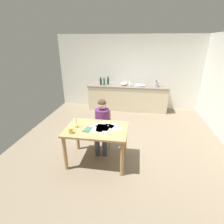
% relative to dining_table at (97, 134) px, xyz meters
% --- Properties ---
extents(ground_plane, '(5.20, 5.20, 0.04)m').
position_rel_dining_table_xyz_m(ground_plane, '(0.39, 0.88, -0.67)').
color(ground_plane, '#7A6B56').
extents(wall_back, '(5.20, 0.12, 2.60)m').
position_rel_dining_table_xyz_m(wall_back, '(0.39, 3.48, 0.65)').
color(wall_back, silver).
rests_on(wall_back, ground).
extents(kitchen_counter, '(2.83, 0.64, 0.90)m').
position_rel_dining_table_xyz_m(kitchen_counter, '(0.39, 3.12, -0.20)').
color(kitchen_counter, beige).
rests_on(kitchen_counter, ground).
extents(dining_table, '(1.22, 0.82, 0.78)m').
position_rel_dining_table_xyz_m(dining_table, '(0.00, 0.00, 0.00)').
color(dining_table, tan).
rests_on(dining_table, ground).
extents(chair_at_table, '(0.44, 0.44, 0.87)m').
position_rel_dining_table_xyz_m(chair_at_table, '(-0.01, 0.65, -0.17)').
color(chair_at_table, tan).
rests_on(chair_at_table, ground).
extents(person_seated, '(0.37, 0.61, 1.19)m').
position_rel_dining_table_xyz_m(person_seated, '(0.00, 0.50, 0.03)').
color(person_seated, '#592666').
rests_on(person_seated, ground).
extents(coffee_mug, '(0.12, 0.08, 0.11)m').
position_rel_dining_table_xyz_m(coffee_mug, '(-0.42, -0.27, 0.18)').
color(coffee_mug, '#F2CC4C').
rests_on(coffee_mug, dining_table).
extents(candlestick, '(0.06, 0.06, 0.28)m').
position_rel_dining_table_xyz_m(candlestick, '(-0.40, -0.02, 0.20)').
color(candlestick, gold).
rests_on(candlestick, dining_table).
extents(book_magazine, '(0.16, 0.24, 0.02)m').
position_rel_dining_table_xyz_m(book_magazine, '(-0.16, -0.08, 0.13)').
color(book_magazine, '#306C55').
rests_on(book_magazine, dining_table).
extents(paper_letter, '(0.29, 0.35, 0.00)m').
position_rel_dining_table_xyz_m(paper_letter, '(0.20, 0.07, 0.12)').
color(paper_letter, white).
rests_on(paper_letter, dining_table).
extents(paper_bill, '(0.26, 0.33, 0.00)m').
position_rel_dining_table_xyz_m(paper_bill, '(0.14, -0.01, 0.12)').
color(paper_bill, white).
rests_on(paper_bill, dining_table).
extents(paper_envelope, '(0.23, 0.31, 0.00)m').
position_rel_dining_table_xyz_m(paper_envelope, '(0.09, 0.05, 0.12)').
color(paper_envelope, white).
rests_on(paper_envelope, dining_table).
extents(paper_receipt, '(0.31, 0.35, 0.00)m').
position_rel_dining_table_xyz_m(paper_receipt, '(-0.01, -0.03, 0.12)').
color(paper_receipt, white).
rests_on(paper_receipt, dining_table).
extents(paper_notice, '(0.32, 0.36, 0.00)m').
position_rel_dining_table_xyz_m(paper_notice, '(0.34, 0.13, 0.12)').
color(paper_notice, white).
rests_on(paper_notice, dining_table).
extents(paper_flyer, '(0.34, 0.36, 0.00)m').
position_rel_dining_table_xyz_m(paper_flyer, '(0.08, 0.16, 0.12)').
color(paper_flyer, white).
rests_on(paper_flyer, dining_table).
extents(sink_unit, '(0.36, 0.36, 0.24)m').
position_rel_dining_table_xyz_m(sink_unit, '(0.81, 3.12, 0.27)').
color(sink_unit, '#B2B7BC').
rests_on(sink_unit, kitchen_counter).
extents(bottle_oil, '(0.07, 0.07, 0.28)m').
position_rel_dining_table_xyz_m(bottle_oil, '(-0.58, 3.09, 0.37)').
color(bottle_oil, black).
rests_on(bottle_oil, kitchen_counter).
extents(bottle_vinegar, '(0.06, 0.06, 0.27)m').
position_rel_dining_table_xyz_m(bottle_vinegar, '(-0.46, 3.09, 0.36)').
color(bottle_vinegar, '#194C23').
rests_on(bottle_vinegar, kitchen_counter).
extents(bottle_wine_red, '(0.07, 0.07, 0.29)m').
position_rel_dining_table_xyz_m(bottle_wine_red, '(-0.34, 3.21, 0.37)').
color(bottle_wine_red, '#194C23').
rests_on(bottle_wine_red, kitchen_counter).
extents(mixing_bowl, '(0.22, 0.22, 0.10)m').
position_rel_dining_table_xyz_m(mixing_bowl, '(0.25, 3.15, 0.30)').
color(mixing_bowl, white).
rests_on(mixing_bowl, kitchen_counter).
extents(stovetop_kettle, '(0.18, 0.18, 0.22)m').
position_rel_dining_table_xyz_m(stovetop_kettle, '(1.37, 3.12, 0.35)').
color(stovetop_kettle, '#B7BABF').
rests_on(stovetop_kettle, kitchen_counter).
extents(wine_glass_near_sink, '(0.07, 0.07, 0.15)m').
position_rel_dining_table_xyz_m(wine_glass_near_sink, '(0.45, 3.27, 0.36)').
color(wine_glass_near_sink, silver).
rests_on(wine_glass_near_sink, kitchen_counter).
extents(wine_glass_by_kettle, '(0.07, 0.07, 0.15)m').
position_rel_dining_table_xyz_m(wine_glass_by_kettle, '(0.34, 3.27, 0.36)').
color(wine_glass_by_kettle, silver).
rests_on(wine_glass_by_kettle, kitchen_counter).
extents(wine_glass_back_left, '(0.07, 0.07, 0.15)m').
position_rel_dining_table_xyz_m(wine_glass_back_left, '(0.23, 3.27, 0.36)').
color(wine_glass_back_left, silver).
rests_on(wine_glass_back_left, kitchen_counter).
extents(teacup_on_counter, '(0.12, 0.08, 0.10)m').
position_rel_dining_table_xyz_m(teacup_on_counter, '(0.49, 2.97, 0.30)').
color(teacup_on_counter, white).
rests_on(teacup_on_counter, kitchen_counter).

